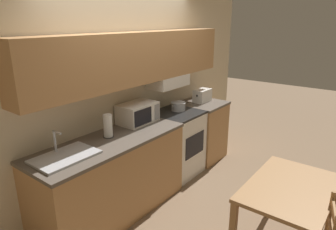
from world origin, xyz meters
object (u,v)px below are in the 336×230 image
Objects in this scene: sink_basin at (65,156)px; dining_table at (289,196)px; microwave at (138,113)px; toaster at (202,96)px; paper_towel_roll at (108,126)px; stove_range at (176,143)px; cooking_pot at (178,106)px.

sink_basin is 0.55× the size of dining_table.
toaster is at bearing -5.17° from microwave.
microwave is 0.57m from paper_towel_roll.
stove_range is 3.19× the size of cooking_pot.
sink_basin is 2.14m from dining_table.
cooking_pot is 0.92× the size of toaster.
cooking_pot is 1.92m from sink_basin.
toaster is at bearing -2.29° from cooking_pot.
cooking_pot is at bearing 67.06° from dining_table.
dining_table is at bearing -74.00° from paper_towel_roll.
toaster is (1.37, -0.12, -0.03)m from microwave.
cooking_pot is 2.03m from dining_table.
cooking_pot is (0.09, 0.04, 0.54)m from stove_range.
toaster is 2.32m from dining_table.
paper_towel_roll is at bearing 178.84° from cooking_pot.
stove_range reaches higher than dining_table.
microwave reaches higher than cooking_pot.
paper_towel_roll reaches higher than microwave.
paper_towel_roll is (-1.31, 0.03, 0.06)m from cooking_pot.
toaster reaches higher than cooking_pot.
microwave is at bearing 174.83° from toaster.
sink_basin is (-1.18, -0.15, -0.11)m from microwave.
stove_range is 3.58× the size of paper_towel_roll.
dining_table is at bearing -90.86° from microwave.
paper_towel_roll is 0.25× the size of dining_table.
paper_towel_roll is at bearing 176.90° from stove_range.
paper_towel_roll reaches higher than dining_table.
cooking_pot is at bearing 1.51° from sink_basin.
sink_basin reaches higher than stove_range.
cooking_pot is 0.60× the size of microwave.
stove_range is at bearing -3.10° from paper_towel_roll.
toaster is 1.93m from paper_towel_roll.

